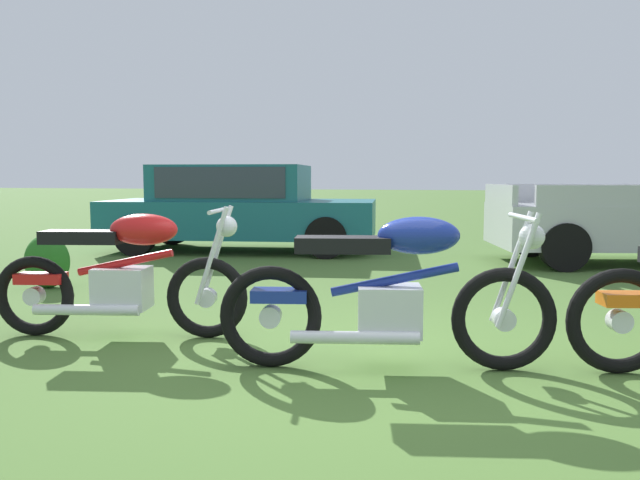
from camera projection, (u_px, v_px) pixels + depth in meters
ground_plane at (378, 363)px, 4.26m from camera, size 120.00×120.00×0.00m
motorcycle_red at (122, 275)px, 4.92m from camera, size 1.96×0.79×1.02m
motorcycle_blue at (390, 293)px, 4.09m from camera, size 2.13×0.81×1.02m
car_teal at (238, 203)px, 10.72m from camera, size 4.64×2.47×1.43m
shrub_low at (47, 261)px, 7.15m from camera, size 0.51×0.43×0.60m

